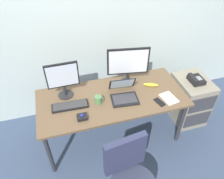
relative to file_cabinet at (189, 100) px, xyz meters
The scene contains 14 objects.
ground_plane 1.20m from the file_cabinet, behind, with size 8.00×8.00×0.00m, color #3B4A65.
back_wall 1.72m from the file_cabinet, 148.34° to the left, with size 6.00×0.10×2.80m, color silver.
desk 1.19m from the file_cabinet, behind, with size 1.76×0.77×0.71m.
file_cabinet is the anchor object (origin of this frame).
desk_phone 0.38m from the file_cabinet, 116.78° to the right, with size 0.17×0.20×0.09m.
monitor_main 1.12m from the file_cabinet, 167.87° to the left, with size 0.50×0.18×0.49m.
monitor_side 1.79m from the file_cabinet, behind, with size 0.37×0.18×0.45m.
keyboard 1.69m from the file_cabinet, behind, with size 0.42×0.15×0.03m.
laptop 1.10m from the file_cabinet, behind, with size 0.34×0.35×0.22m.
trackball_mouse 1.62m from the file_cabinet, behind, with size 0.11×0.09×0.07m.
coffee_mug 1.39m from the file_cabinet, behind, with size 0.10×0.09×0.09m.
paper_notepad 0.67m from the file_cabinet, 155.05° to the right, with size 0.15×0.21×0.01m, color white.
cell_phone 0.79m from the file_cabinet, 157.64° to the right, with size 0.07×0.14×0.01m, color black.
banana 0.73m from the file_cabinet, behind, with size 0.19×0.04×0.04m, color yellow.
Camera 1 is at (-0.53, -1.84, 2.47)m, focal length 35.05 mm.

